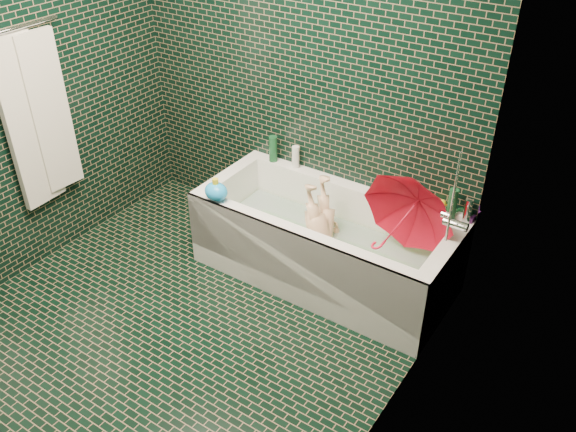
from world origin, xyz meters
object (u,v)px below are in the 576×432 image
Objects in this scene: bathtub at (324,251)px; umbrella at (400,223)px; child at (323,237)px; rubber_duck at (436,207)px; bath_toy at (216,191)px.

umbrella reaches higher than bathtub.
bathtub is 3.00× the size of umbrella.
child is 1.41× the size of umbrella.
child is 0.76m from rubber_duck.
bath_toy is (-0.62, -0.33, 0.31)m from child.
umbrella reaches higher than child.
rubber_duck is (0.61, 0.33, 0.39)m from bathtub.
child is 6.21× the size of rubber_duck.
child is at bearing 144.19° from bathtub.
bathtub is 2.12× the size of child.
rubber_duck is at bearing 126.88° from child.
umbrella is (0.50, 0.01, 0.41)m from bathtub.
rubber_duck is (0.63, 0.32, 0.29)m from child.
bath_toy is at bearing -52.27° from child.
umbrella is 2.86× the size of bath_toy.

